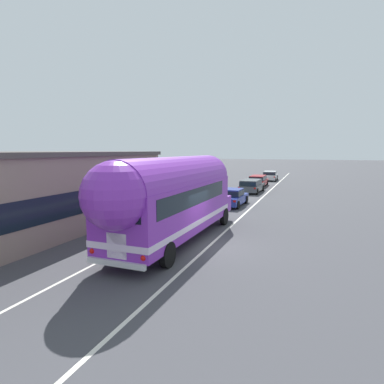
# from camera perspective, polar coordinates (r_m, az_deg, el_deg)

# --- Properties ---
(ground_plane) EXTENTS (300.00, 300.00, 0.00)m
(ground_plane) POSITION_cam_1_polar(r_m,az_deg,el_deg) (15.19, 2.97, -9.56)
(ground_plane) COLOR #424247
(lane_markings) EXTENTS (3.60, 80.00, 0.01)m
(lane_markings) POSITION_cam_1_polar(r_m,az_deg,el_deg) (26.91, 7.48, -2.15)
(lane_markings) COLOR silver
(lane_markings) RESTS_ON ground
(painted_bus) EXTENTS (2.78, 12.24, 4.12)m
(painted_bus) POSITION_cam_1_polar(r_m,az_deg,el_deg) (15.11, -3.57, -0.71)
(painted_bus) COLOR purple
(painted_bus) RESTS_ON ground
(car_lead) EXTENTS (2.03, 4.34, 1.37)m
(car_lead) POSITION_cam_1_polar(r_m,az_deg,el_deg) (26.15, 6.99, -0.81)
(car_lead) COLOR navy
(car_lead) RESTS_ON ground
(car_second) EXTENTS (2.08, 4.80, 1.37)m
(car_second) POSITION_cam_1_polar(r_m,az_deg,el_deg) (34.60, 10.44, 1.22)
(car_second) COLOR #474C51
(car_second) RESTS_ON ground
(car_third) EXTENTS (1.94, 4.68, 1.37)m
(car_third) POSITION_cam_1_polar(r_m,az_deg,el_deg) (40.56, 11.60, 2.08)
(car_third) COLOR #A5191E
(car_third) RESTS_ON ground
(car_fourth) EXTENTS (2.14, 4.87, 1.37)m
(car_fourth) POSITION_cam_1_polar(r_m,az_deg,el_deg) (49.19, 13.61, 2.88)
(car_fourth) COLOR silver
(car_fourth) RESTS_ON ground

